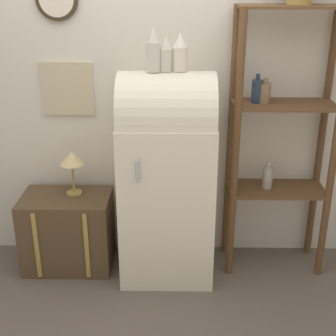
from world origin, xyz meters
TOP-DOWN VIEW (x-y plane):
  - ground_plane at (0.00, 0.00)m, footprint 12.00×12.00m
  - wall_back at (-0.00, 0.57)m, footprint 7.00×0.09m
  - refrigerator at (-0.00, 0.26)m, footprint 0.64×0.61m
  - suitcase_trunk at (-0.73, 0.31)m, footprint 0.64×0.42m
  - shelf_unit at (0.77, 0.36)m, footprint 0.70×0.35m
  - vase_left at (-0.08, 0.26)m, footprint 0.09×0.09m
  - vase_center at (-0.01, 0.26)m, footprint 0.08×0.08m
  - vase_right at (0.08, 0.28)m, footprint 0.10×0.10m
  - desk_lamp at (-0.67, 0.35)m, footprint 0.17×0.17m

SIDE VIEW (x-z plane):
  - ground_plane at x=0.00m, z-range 0.00..0.00m
  - suitcase_trunk at x=-0.73m, z-range 0.00..0.56m
  - refrigerator at x=0.00m, z-range 0.03..1.49m
  - desk_lamp at x=-0.67m, z-range 0.65..0.97m
  - shelf_unit at x=0.77m, z-range 0.13..1.98m
  - wall_back at x=0.00m, z-range 0.00..2.70m
  - vase_center at x=-0.01m, z-range 1.45..1.67m
  - vase_right at x=0.08m, z-range 1.45..1.69m
  - vase_left at x=-0.08m, z-range 1.45..1.73m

